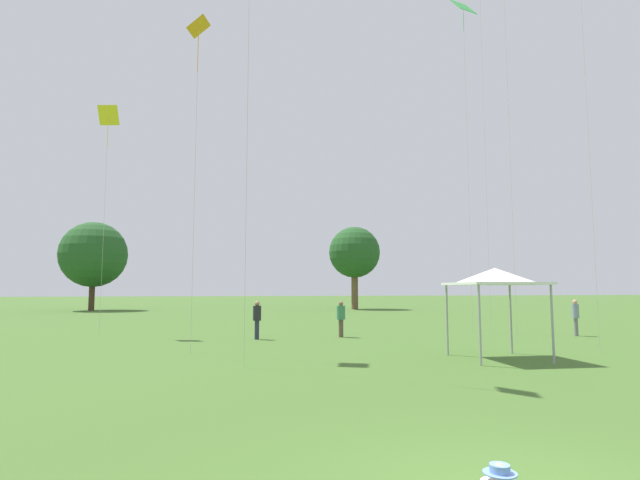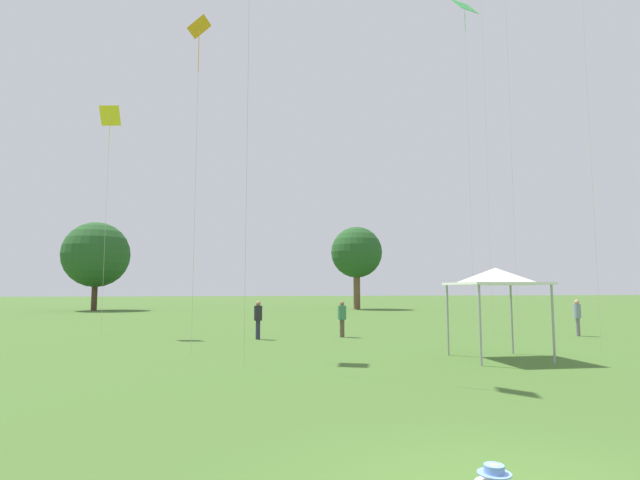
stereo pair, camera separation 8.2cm
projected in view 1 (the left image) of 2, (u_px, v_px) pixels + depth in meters
person_standing_0 at (257, 317)px, 21.86m from camera, size 0.37×0.37×1.66m
person_standing_1 at (341, 316)px, 22.87m from camera, size 0.46×0.46×1.63m
person_standing_2 at (575, 314)px, 23.45m from camera, size 0.41×0.41×1.69m
canopy_tent at (495, 277)px, 15.89m from camera, size 2.68×2.68×2.87m
kite_3 at (463, 17)px, 26.28m from camera, size 1.39×1.12×17.52m
kite_4 at (198, 42)px, 18.33m from camera, size 0.87×0.97×12.10m
kite_5 at (108, 122)px, 24.75m from camera, size 1.05×0.62×11.26m
distant_tree_0 at (94, 255)px, 51.33m from camera, size 6.71×6.71×9.08m
distant_tree_1 at (354, 253)px, 54.81m from camera, size 5.60×5.60×9.02m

